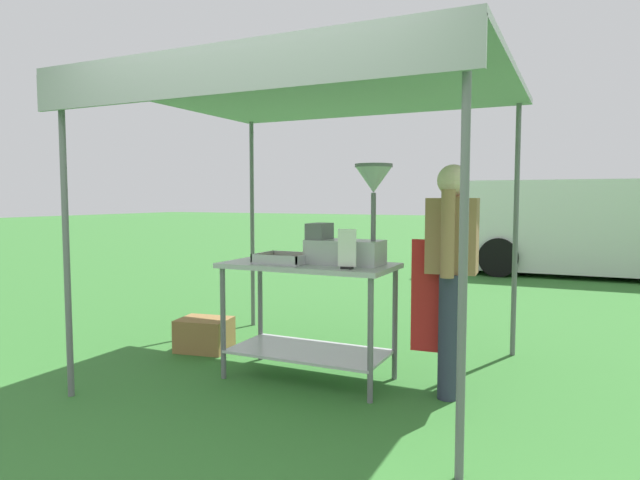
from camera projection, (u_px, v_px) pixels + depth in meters
The scene contains 9 objects.
ground_plane at pixel (455, 286), 8.66m from camera, with size 70.00×70.00×0.00m, color #33702D.
stall_canopy at pixel (314, 95), 4.15m from camera, with size 2.88×2.58×2.23m.
donut_cart at pixel (309, 297), 4.17m from camera, with size 1.29×0.64×0.89m.
donut_tray at pixel (285, 260), 4.18m from camera, with size 0.39×0.33×0.07m.
donut_fryer at pixel (352, 228), 4.05m from camera, with size 0.64×0.28×0.73m.
menu_sign at pixel (347, 252), 3.80m from camera, with size 0.13×0.05×0.28m.
vendor at pixel (451, 267), 3.83m from camera, with size 0.46×0.54×1.61m.
supply_crate at pixel (204, 335), 4.99m from camera, with size 0.51×0.43×0.29m.
van_white at pixel (595, 226), 9.88m from camera, with size 4.99×2.19×1.69m.
Camera 1 is at (1.73, -2.67, 1.38)m, focal length 30.96 mm.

